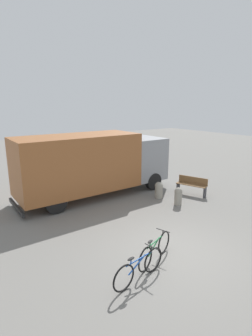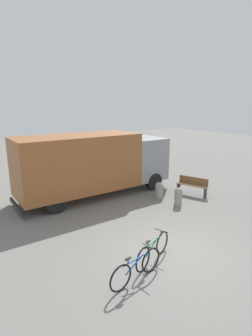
% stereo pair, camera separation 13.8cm
% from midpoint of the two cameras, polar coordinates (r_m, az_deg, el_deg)
% --- Properties ---
extents(ground_plane, '(60.00, 60.00, 0.00)m').
position_cam_midpoint_polar(ground_plane, '(8.42, 9.82, -17.36)').
color(ground_plane, slate).
extents(delivery_truck, '(7.52, 2.31, 2.98)m').
position_cam_midpoint_polar(delivery_truck, '(12.47, -6.64, 1.25)').
color(delivery_truck, '#99592D').
rests_on(delivery_truck, ground).
extents(park_bench, '(0.88, 1.50, 0.87)m').
position_cam_midpoint_polar(park_bench, '(13.18, 14.53, -3.60)').
color(park_bench, brown).
rests_on(park_bench, ground).
extents(bicycle_near, '(1.74, 0.45, 0.77)m').
position_cam_midpoint_polar(bicycle_near, '(6.96, 2.88, -20.89)').
color(bicycle_near, black).
rests_on(bicycle_near, ground).
extents(bicycle_middle, '(1.67, 0.68, 0.77)m').
position_cam_midpoint_polar(bicycle_middle, '(7.69, 6.43, -17.28)').
color(bicycle_middle, black).
rests_on(bicycle_middle, ground).
extents(bollard_near_bench, '(0.34, 0.34, 0.80)m').
position_cam_midpoint_polar(bollard_near_bench, '(11.71, 11.64, -5.94)').
color(bollard_near_bench, gray).
rests_on(bollard_near_bench, ground).
extents(bollard_far_bench, '(0.39, 0.39, 0.78)m').
position_cam_midpoint_polar(bollard_far_bench, '(12.43, 7.53, -4.68)').
color(bollard_far_bench, gray).
rests_on(bollard_far_bench, ground).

